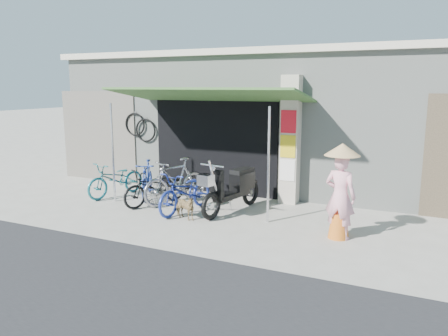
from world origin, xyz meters
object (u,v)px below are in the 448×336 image
at_px(bike_blue, 147,179).
at_px(bike_silver, 176,181).
at_px(street_dog, 184,207).
at_px(bike_teal, 116,179).
at_px(moped, 233,188).
at_px(bike_black, 155,187).
at_px(bike_navy, 186,191).
at_px(nun, 340,192).

bearing_deg(bike_blue, bike_silver, -36.66).
xyz_separation_m(bike_blue, street_dog, (1.75, -1.20, -0.20)).
distance_m(bike_teal, street_dog, 2.73).
relative_size(street_dog, moped, 0.30).
xyz_separation_m(bike_teal, bike_black, (1.37, -0.30, -0.01)).
height_order(bike_teal, moped, moped).
bearing_deg(bike_navy, bike_teal, 176.90).
distance_m(bike_silver, moped, 1.51).
xyz_separation_m(bike_black, bike_silver, (0.35, 0.34, 0.11)).
relative_size(bike_teal, bike_black, 1.01).
distance_m(bike_teal, nun, 5.75).
height_order(bike_teal, street_dog, bike_teal).
bearing_deg(bike_silver, bike_blue, -168.48).
bearing_deg(nun, bike_blue, 0.84).
xyz_separation_m(bike_black, bike_navy, (0.92, -0.18, 0.03)).
bearing_deg(bike_silver, bike_teal, -156.76).
xyz_separation_m(bike_black, nun, (4.31, -0.48, 0.43)).
height_order(street_dog, moped, moped).
bearing_deg(bike_black, bike_blue, 161.77).
bearing_deg(bike_silver, street_dog, -29.65).
bearing_deg(bike_teal, bike_navy, 2.28).
height_order(bike_silver, street_dog, bike_silver).
bearing_deg(nun, bike_teal, 4.48).
bearing_deg(nun, moped, -5.08).
bearing_deg(street_dog, moped, -18.64).
relative_size(bike_silver, moped, 0.88).
bearing_deg(bike_navy, moped, 34.78).
relative_size(bike_black, bike_silver, 0.92).
xyz_separation_m(bike_teal, nun, (5.68, -0.78, 0.43)).
distance_m(bike_blue, bike_silver, 0.95).
bearing_deg(bike_navy, bike_silver, 146.54).
relative_size(bike_silver, bike_navy, 1.02).
bearing_deg(bike_teal, nun, 6.20).
relative_size(bike_blue, bike_navy, 0.88).
bearing_deg(bike_silver, moped, 19.88).
relative_size(bike_teal, nun, 0.95).
bearing_deg(moped, bike_blue, -172.99).
height_order(bike_blue, street_dog, bike_blue).
bearing_deg(bike_navy, bike_black, 177.66).
xyz_separation_m(bike_navy, moped, (0.94, 0.46, 0.07)).
bearing_deg(moped, nun, -5.10).
relative_size(bike_blue, bike_black, 0.93).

